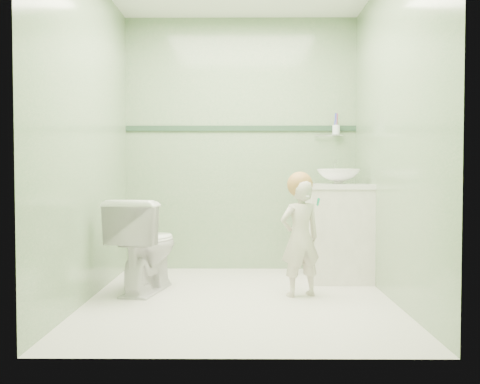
{
  "coord_description": "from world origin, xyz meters",
  "views": [
    {
      "loc": [
        0.03,
        -3.86,
        0.92
      ],
      "look_at": [
        0.0,
        0.15,
        0.78
      ],
      "focal_mm": 39.87,
      "sensor_mm": 36.0,
      "label": 1
    }
  ],
  "objects": [
    {
      "name": "room_shell",
      "position": [
        0.0,
        0.0,
        1.2
      ],
      "size": [
        2.5,
        2.54,
        2.4
      ],
      "color": "gray",
      "rests_on": "ground"
    },
    {
      "name": "counter",
      "position": [
        0.84,
        0.7,
        0.81
      ],
      "size": [
        0.54,
        0.52,
        0.04
      ],
      "primitive_type": "cube",
      "color": "white",
      "rests_on": "vanity"
    },
    {
      "name": "vanity",
      "position": [
        0.84,
        0.7,
        0.4
      ],
      "size": [
        0.52,
        0.5,
        0.8
      ],
      "primitive_type": "cube",
      "color": "silver",
      "rests_on": "ground"
    },
    {
      "name": "ground",
      "position": [
        0.0,
        0.0,
        0.0
      ],
      "size": [
        2.5,
        2.5,
        0.0
      ],
      "primitive_type": "plane",
      "color": "silver",
      "rests_on": "ground"
    },
    {
      "name": "teal_toothbrush",
      "position": [
        0.56,
        0.01,
        0.72
      ],
      "size": [
        0.1,
        0.14,
        0.08
      ],
      "color": "#009C61",
      "rests_on": "toddler"
    },
    {
      "name": "basin",
      "position": [
        0.84,
        0.7,
        0.89
      ],
      "size": [
        0.37,
        0.37,
        0.13
      ],
      "primitive_type": "imported",
      "color": "white",
      "rests_on": "counter"
    },
    {
      "name": "faucet",
      "position": [
        0.84,
        0.89,
        0.97
      ],
      "size": [
        0.03,
        0.13,
        0.18
      ],
      "color": "silver",
      "rests_on": "counter"
    },
    {
      "name": "toilet",
      "position": [
        -0.74,
        0.26,
        0.36
      ],
      "size": [
        0.54,
        0.78,
        0.73
      ],
      "primitive_type": "imported",
      "rotation": [
        0.0,
        0.0,
        2.94
      ],
      "color": "white",
      "rests_on": "ground"
    },
    {
      "name": "hair_cap",
      "position": [
        0.45,
        0.13,
        0.84
      ],
      "size": [
        0.19,
        0.19,
        0.19
      ],
      "primitive_type": "sphere",
      "color": "#A7763B",
      "rests_on": "toddler"
    },
    {
      "name": "trim_stripe",
      "position": [
        0.0,
        1.24,
        1.35
      ],
      "size": [
        2.2,
        0.02,
        0.05
      ],
      "primitive_type": "cube",
      "color": "#284430",
      "rests_on": "room_shell"
    },
    {
      "name": "toddler",
      "position": [
        0.45,
        0.11,
        0.44
      ],
      "size": [
        0.37,
        0.31,
        0.87
      ],
      "primitive_type": "imported",
      "rotation": [
        0.0,
        0.0,
        3.5
      ],
      "color": "beige",
      "rests_on": "ground"
    },
    {
      "name": "cup_holder",
      "position": [
        0.89,
        1.18,
        1.33
      ],
      "size": [
        0.26,
        0.07,
        0.21
      ],
      "color": "silver",
      "rests_on": "room_shell"
    }
  ]
}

